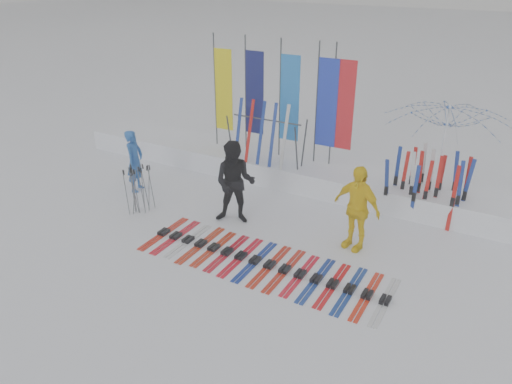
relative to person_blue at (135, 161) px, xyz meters
The scene contains 11 objects.
ground 4.29m from the person_blue, 28.95° to the right, with size 120.00×120.00×0.00m, color white.
snow_bank 4.52m from the person_blue, 34.80° to the left, with size 14.00×1.60×0.60m, color white.
person_blue is the anchor object (origin of this frame).
person_black 3.22m from the person_blue, ahead, with size 0.96×0.75×1.98m, color black.
person_yellow 6.03m from the person_blue, ahead, with size 1.10×0.46×1.88m, color yellow.
tent_canopy 7.72m from the person_blue, 21.42° to the left, with size 2.96×3.02×2.72m, color white.
ski_row 4.96m from the person_blue, 18.30° to the right, with size 5.24×1.70×0.07m.
pole_cluster 1.35m from the person_blue, 45.44° to the right, with size 0.43×0.70×1.25m.
feather_flags 4.31m from the person_blue, 43.23° to the left, with size 4.11×0.16×3.20m.
ski_rack 3.55m from the person_blue, 38.11° to the left, with size 2.04×0.80×1.23m.
upright_skis 7.40m from the person_blue, 17.17° to the left, with size 1.76×1.00×1.69m.
Camera 1 is at (5.01, -7.04, 5.66)m, focal length 35.00 mm.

